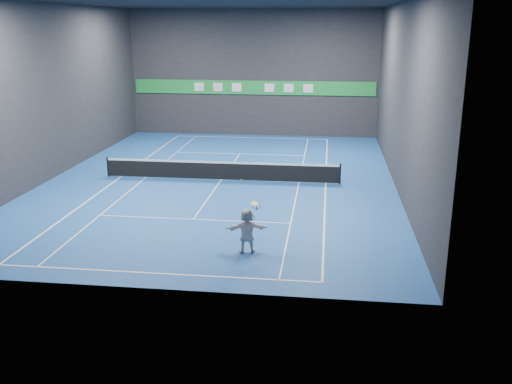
# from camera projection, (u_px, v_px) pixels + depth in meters

# --- Properties ---
(ground) EXTENTS (26.00, 26.00, 0.00)m
(ground) POSITION_uv_depth(u_px,v_px,m) (221.00, 180.00, 30.09)
(ground) COLOR #1B4C97
(ground) RESTS_ON ground
(ceiling) EXTENTS (26.00, 26.00, 0.00)m
(ceiling) POSITION_uv_depth(u_px,v_px,m) (218.00, 1.00, 27.56)
(ceiling) COLOR black
(ceiling) RESTS_ON ground
(wall_back) EXTENTS (18.00, 0.10, 9.00)m
(wall_back) POSITION_uv_depth(u_px,v_px,m) (253.00, 73.00, 41.20)
(wall_back) COLOR #262629
(wall_back) RESTS_ON ground
(wall_front) EXTENTS (18.00, 0.10, 9.00)m
(wall_front) POSITION_uv_depth(u_px,v_px,m) (136.00, 146.00, 16.45)
(wall_front) COLOR #262629
(wall_front) RESTS_ON ground
(wall_left) EXTENTS (0.10, 26.00, 9.00)m
(wall_left) POSITION_uv_depth(u_px,v_px,m) (51.00, 92.00, 29.91)
(wall_left) COLOR #262629
(wall_left) RESTS_ON ground
(wall_right) EXTENTS (0.10, 26.00, 9.00)m
(wall_right) POSITION_uv_depth(u_px,v_px,m) (401.00, 97.00, 27.74)
(wall_right) COLOR #262629
(wall_right) RESTS_ON ground
(baseline_near) EXTENTS (10.98, 0.08, 0.01)m
(baseline_near) POSITION_uv_depth(u_px,v_px,m) (155.00, 273.00, 18.77)
(baseline_near) COLOR white
(baseline_near) RESTS_ON ground
(baseline_far) EXTENTS (10.98, 0.08, 0.01)m
(baseline_far) POSITION_uv_depth(u_px,v_px,m) (251.00, 138.00, 41.41)
(baseline_far) COLOR white
(baseline_far) RESTS_ON ground
(sideline_doubles_left) EXTENTS (0.08, 23.78, 0.01)m
(sideline_doubles_left) POSITION_uv_depth(u_px,v_px,m) (121.00, 177.00, 30.76)
(sideline_doubles_left) COLOR white
(sideline_doubles_left) RESTS_ON ground
(sideline_doubles_right) EXTENTS (0.08, 23.78, 0.01)m
(sideline_doubles_right) POSITION_uv_depth(u_px,v_px,m) (326.00, 183.00, 29.43)
(sideline_doubles_right) COLOR white
(sideline_doubles_right) RESTS_ON ground
(sideline_singles_left) EXTENTS (0.06, 23.78, 0.01)m
(sideline_singles_left) POSITION_uv_depth(u_px,v_px,m) (146.00, 177.00, 30.59)
(sideline_singles_left) COLOR white
(sideline_singles_left) RESTS_ON ground
(sideline_singles_right) EXTENTS (0.06, 23.78, 0.01)m
(sideline_singles_right) POSITION_uv_depth(u_px,v_px,m) (299.00, 182.00, 29.60)
(sideline_singles_right) COLOR white
(sideline_singles_right) RESTS_ON ground
(service_line_near) EXTENTS (8.23, 0.06, 0.01)m
(service_line_near) POSITION_uv_depth(u_px,v_px,m) (193.00, 219.00, 24.00)
(service_line_near) COLOR white
(service_line_near) RESTS_ON ground
(service_line_far) EXTENTS (8.23, 0.06, 0.01)m
(service_line_far) POSITION_uv_depth(u_px,v_px,m) (240.00, 154.00, 36.19)
(service_line_far) COLOR white
(service_line_far) RESTS_ON ground
(center_service_line) EXTENTS (0.06, 12.80, 0.01)m
(center_service_line) POSITION_uv_depth(u_px,v_px,m) (221.00, 180.00, 30.09)
(center_service_line) COLOR white
(center_service_line) RESTS_ON ground
(player) EXTENTS (1.59, 0.81, 1.63)m
(player) POSITION_uv_depth(u_px,v_px,m) (247.00, 231.00, 20.32)
(player) COLOR silver
(player) RESTS_ON ground
(tennis_ball) EXTENTS (0.07, 0.07, 0.07)m
(tennis_ball) POSITION_uv_depth(u_px,v_px,m) (242.00, 180.00, 19.89)
(tennis_ball) COLOR yellow
(tennis_ball) RESTS_ON player
(tennis_net) EXTENTS (12.50, 0.10, 1.07)m
(tennis_net) POSITION_uv_depth(u_px,v_px,m) (221.00, 170.00, 29.94)
(tennis_net) COLOR black
(tennis_net) RESTS_ON ground
(sponsor_banner) EXTENTS (17.64, 0.11, 1.00)m
(sponsor_banner) POSITION_uv_depth(u_px,v_px,m) (253.00, 88.00, 41.42)
(sponsor_banner) COLOR #1F9036
(sponsor_banner) RESTS_ON wall_back
(tennis_racket) EXTENTS (0.48, 0.40, 0.70)m
(tennis_racket) POSITION_uv_depth(u_px,v_px,m) (256.00, 207.00, 20.08)
(tennis_racket) COLOR red
(tennis_racket) RESTS_ON player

